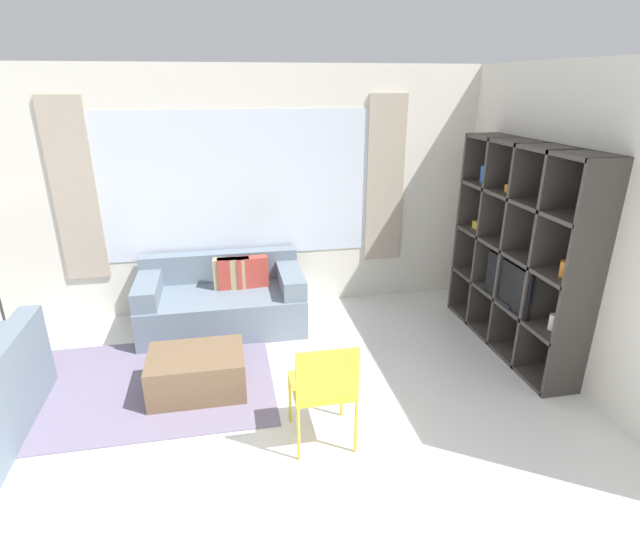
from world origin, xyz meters
The scene contains 8 objects.
ground_plane centered at (0.00, 0.00, 0.00)m, with size 16.00×16.00×0.00m, color silver.
wall_back centered at (0.00, 3.24, 1.36)m, with size 6.70×0.11×2.70m.
wall_right centered at (2.79, 1.61, 1.35)m, with size 0.07×4.41×2.70m, color silver.
area_rug centered at (-1.04, 1.67, 0.01)m, with size 2.39×1.61×0.01m, color slate.
shelving_unit centered at (2.59, 1.76, 1.00)m, with size 0.37×1.90×2.01m.
couch_main centered at (-0.25, 2.74, 0.30)m, with size 1.73×0.92×0.76m.
ottoman centered at (-0.50, 1.49, 0.18)m, with size 0.81×0.59×0.37m.
folding_chair centered at (0.44, 0.61, 0.52)m, with size 0.44×0.46×0.86m.
Camera 1 is at (-0.17, -2.34, 2.53)m, focal length 28.00 mm.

